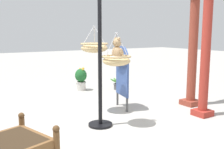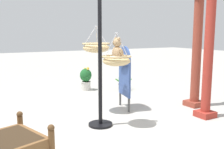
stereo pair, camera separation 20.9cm
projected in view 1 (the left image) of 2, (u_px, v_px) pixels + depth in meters
ground_plane at (109, 126)px, 4.74m from camera, size 40.00×40.00×0.00m
display_pole_central at (100, 80)px, 4.64m from camera, size 0.44×0.44×2.65m
hanging_basket_with_teddy at (116, 60)px, 4.59m from camera, size 0.52×0.52×0.58m
teddy_bear at (117, 50)px, 4.57m from camera, size 0.28×0.25×0.40m
hanging_basket_left_high at (94, 47)px, 5.36m from camera, size 0.58×0.58×0.55m
greenhouse_pillar_left at (206, 43)px, 5.12m from camera, size 0.35×0.35×3.07m
greenhouse_pillar_right at (193, 50)px, 5.95m from camera, size 0.39×0.39×2.69m
potted_plant_fern_front at (119, 85)px, 7.85m from camera, size 0.56×0.50×0.35m
potted_plant_bushy_green at (81, 79)px, 7.69m from camera, size 0.35×0.35×0.68m
display_sign_board at (122, 72)px, 5.75m from camera, size 0.63×0.17×1.40m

